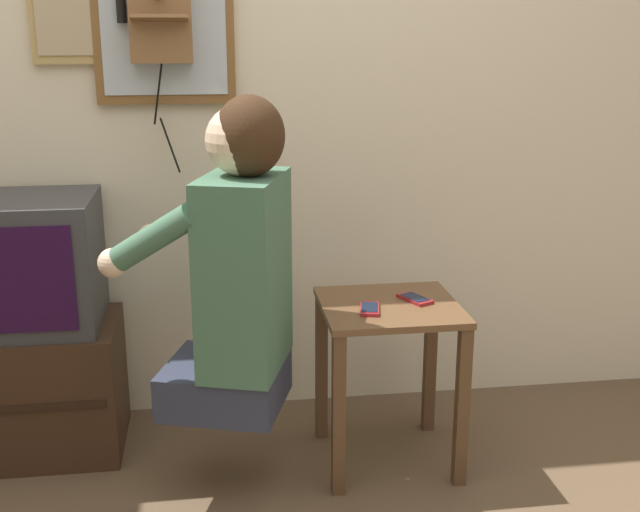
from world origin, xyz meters
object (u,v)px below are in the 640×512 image
object	(u,v)px
wall_mirror	(163,8)
television	(19,263)
person	(236,265)
cell_phone_held	(370,309)
wall_phone_antique	(159,2)
cell_phone_spare	(415,299)

from	to	relation	value
wall_mirror	television	bearing A→B (deg)	-157.86
person	cell_phone_held	distance (m)	0.46
television	wall_phone_antique	bearing A→B (deg)	18.39
person	wall_mirror	bearing A→B (deg)	37.63
television	cell_phone_held	xyz separation A→B (m)	(1.13, -0.32, -0.11)
television	cell_phone_held	distance (m)	1.18
television	person	bearing A→B (deg)	-26.92
television	cell_phone_spare	distance (m)	1.33
cell_phone_held	cell_phone_spare	xyz separation A→B (m)	(0.17, 0.07, 0.00)
person	cell_phone_spare	distance (m)	0.63
wall_mirror	cell_phone_held	size ratio (longest dim) A/B	4.82
person	television	bearing A→B (deg)	80.96
wall_phone_antique	wall_mirror	world-z (taller)	wall_mirror
cell_phone_held	wall_mirror	bearing A→B (deg)	151.12
television	wall_mirror	size ratio (longest dim) A/B	0.80
person	cell_phone_held	world-z (taller)	person
person	wall_mirror	size ratio (longest dim) A/B	1.51
person	wall_mirror	xyz separation A→B (m)	(-0.20, 0.57, 0.75)
television	wall_phone_antique	distance (m)	0.99
television	cell_phone_held	size ratio (longest dim) A/B	3.88
television	cell_phone_spare	xyz separation A→B (m)	(1.30, -0.24, -0.11)
cell_phone_held	television	bearing A→B (deg)	175.44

